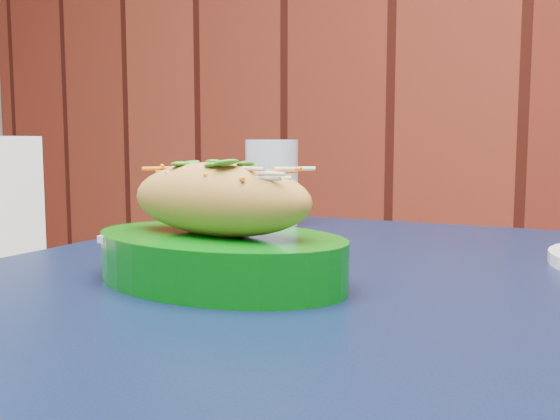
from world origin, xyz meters
The scene contains 3 objects.
cafe_table centered at (0.20, 1.66, 0.66)m, with size 0.91×0.91×0.75m.
banh_mi_basket centered at (0.07, 1.57, 0.79)m, with size 0.24×0.16×0.11m.
water_glass centered at (-0.10, 1.90, 0.81)m, with size 0.08×0.08×0.12m, color silver.
Camera 1 is at (0.41, 1.16, 0.87)m, focal length 40.00 mm.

